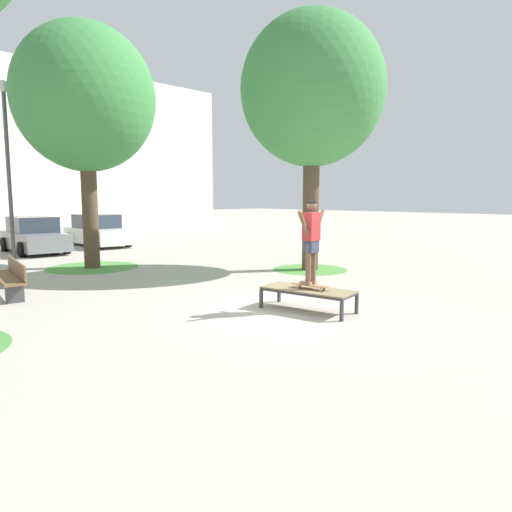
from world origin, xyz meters
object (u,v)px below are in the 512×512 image
(park_bench, at_px, (10,277))
(light_post, at_px, (7,148))
(skateboard, at_px, (311,285))
(tree_near_right, at_px, (312,91))
(tree_mid_back, at_px, (85,99))
(car_grey, at_px, (34,236))
(skate_box, at_px, (308,291))
(car_white, at_px, (98,231))
(skater, at_px, (311,237))

(park_bench, xyz_separation_m, light_post, (1.36, 3.94, 3.38))
(skateboard, bearing_deg, tree_near_right, 38.40)
(tree_mid_back, bearing_deg, light_post, 150.87)
(car_grey, distance_m, park_bench, 9.28)
(skateboard, bearing_deg, skate_box, 99.58)
(park_bench, bearing_deg, skateboard, -57.79)
(car_white, xyz_separation_m, light_post, (-5.41, -5.20, 3.13))
(tree_near_right, height_order, light_post, tree_near_right)
(tree_mid_back, bearing_deg, car_grey, 87.62)
(skater, distance_m, car_white, 15.47)
(tree_mid_back, bearing_deg, tree_near_right, -48.60)
(tree_near_right, height_order, tree_mid_back, tree_near_right)
(tree_mid_back, height_order, car_white, tree_mid_back)
(car_white, bearing_deg, light_post, -136.15)
(skater, relative_size, car_white, 0.40)
(skateboard, distance_m, car_grey, 14.56)
(tree_mid_back, xyz_separation_m, car_grey, (0.24, 5.73, -4.71))
(car_white, bearing_deg, car_grey, -169.13)
(park_bench, bearing_deg, light_post, 70.94)
(skate_box, relative_size, skateboard, 2.44)
(tree_mid_back, bearing_deg, park_bench, -140.44)
(tree_near_right, bearing_deg, skater, -141.61)
(park_bench, bearing_deg, skater, -57.79)
(tree_near_right, xyz_separation_m, car_white, (-1.37, 11.71, -4.86))
(park_bench, bearing_deg, car_grey, 66.92)
(car_white, bearing_deg, skater, -101.12)
(skate_box, height_order, skateboard, skateboard)
(tree_near_right, bearing_deg, light_post, 136.14)
(tree_near_right, bearing_deg, car_white, 96.68)
(car_grey, bearing_deg, skater, -89.40)
(skater, relative_size, park_bench, 0.69)
(skater, height_order, light_post, light_post)
(tree_near_right, bearing_deg, park_bench, 162.48)
(skateboard, relative_size, tree_near_right, 0.10)
(skater, distance_m, park_bench, 7.20)
(skater, distance_m, tree_mid_back, 9.65)
(skate_box, xyz_separation_m, tree_mid_back, (-0.38, 8.77, 4.99))
(skateboard, xyz_separation_m, park_bench, (-3.79, 6.02, -0.09))
(car_grey, relative_size, light_post, 0.74)
(skater, distance_m, tree_near_right, 6.85)
(skateboard, height_order, tree_near_right, tree_near_right)
(skater, bearing_deg, skate_box, 99.64)
(skate_box, distance_m, tree_mid_back, 10.10)
(light_post, bearing_deg, tree_near_right, -43.86)
(skate_box, xyz_separation_m, tree_near_right, (4.36, 3.39, 5.14))
(skate_box, distance_m, park_bench, 7.06)
(skate_box, bearing_deg, tree_near_right, 37.87)
(tree_mid_back, distance_m, park_bench, 6.63)
(tree_near_right, height_order, car_grey, tree_near_right)
(car_grey, bearing_deg, tree_near_right, -67.93)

